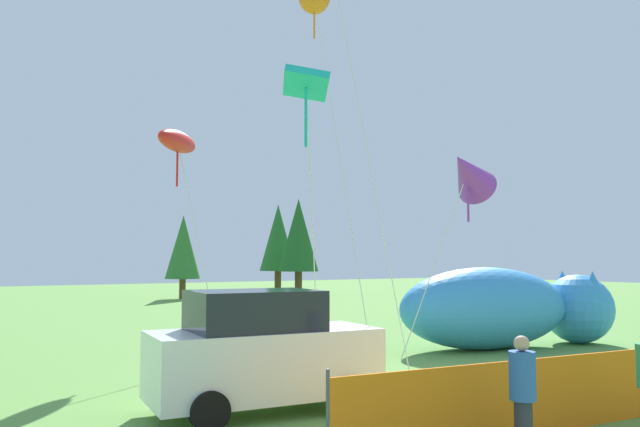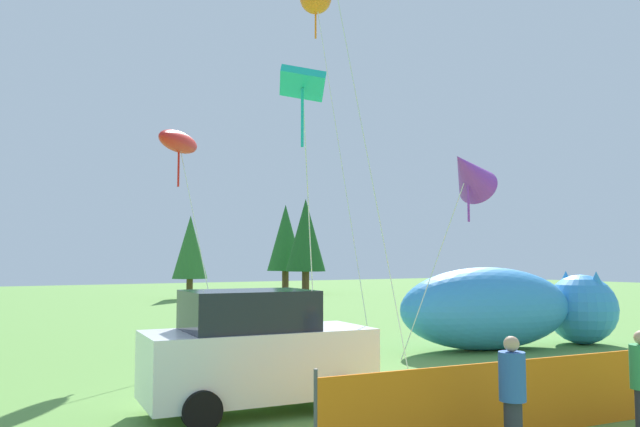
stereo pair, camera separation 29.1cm
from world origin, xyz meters
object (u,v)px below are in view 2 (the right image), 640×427
at_px(kite_purple_delta, 468,172).
at_px(parked_car, 256,352).
at_px(inflatable_cat, 508,311).
at_px(spectator_in_grey_shirt, 513,392).
at_px(kite_red_lizard, 179,143).
at_px(kite_teal_diamond, 303,89).

bearing_deg(kite_purple_delta, parked_car, -164.67).
distance_m(inflatable_cat, spectator_in_grey_shirt, 10.64).
bearing_deg(kite_purple_delta, inflatable_cat, 21.90).
distance_m(parked_car, inflatable_cat, 10.08).
bearing_deg(kite_red_lizard, inflatable_cat, -28.17).
relative_size(inflatable_cat, spectator_in_grey_shirt, 4.68).
xyz_separation_m(spectator_in_grey_shirt, kite_red_lizard, (-0.52, 11.60, 5.10)).
xyz_separation_m(inflatable_cat, kite_purple_delta, (-2.59, -1.04, 3.77)).
distance_m(inflatable_cat, kite_red_lizard, 10.78).
height_order(parked_car, inflatable_cat, inflatable_cat).
xyz_separation_m(inflatable_cat, kite_red_lizard, (-8.47, 4.54, 4.87)).
bearing_deg(inflatable_cat, spectator_in_grey_shirt, -127.25).
bearing_deg(parked_car, kite_purple_delta, 21.73).
height_order(parked_car, kite_red_lizard, kite_red_lizard).
bearing_deg(spectator_in_grey_shirt, kite_teal_diamond, 91.98).
bearing_deg(spectator_in_grey_shirt, inflatable_cat, 41.58).
distance_m(spectator_in_grey_shirt, kite_purple_delta, 9.00).
bearing_deg(parked_car, spectator_in_grey_shirt, -61.32).
height_order(kite_red_lizard, kite_teal_diamond, kite_teal_diamond).
relative_size(kite_purple_delta, kite_teal_diamond, 0.88).
bearing_deg(kite_teal_diamond, inflatable_cat, 13.51).
distance_m(inflatable_cat, kite_teal_diamond, 9.72).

